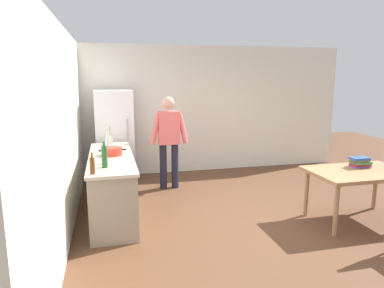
# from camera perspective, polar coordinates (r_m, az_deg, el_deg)

# --- Properties ---
(ground_plane) EXTENTS (14.00, 14.00, 0.00)m
(ground_plane) POSITION_cam_1_polar(r_m,az_deg,el_deg) (5.24, 10.53, -12.32)
(ground_plane) COLOR brown
(wall_back) EXTENTS (6.40, 0.12, 2.70)m
(wall_back) POSITION_cam_1_polar(r_m,az_deg,el_deg) (7.68, 1.70, 5.65)
(wall_back) COLOR silver
(wall_back) RESTS_ON ground_plane
(wall_left) EXTENTS (0.12, 5.60, 2.70)m
(wall_left) POSITION_cam_1_polar(r_m,az_deg,el_deg) (4.67, -20.56, 1.58)
(wall_left) COLOR silver
(wall_left) RESTS_ON ground_plane
(kitchen_counter) EXTENTS (0.64, 2.20, 0.90)m
(kitchen_counter) POSITION_cam_1_polar(r_m,az_deg,el_deg) (5.42, -12.84, -6.54)
(kitchen_counter) COLOR gray
(kitchen_counter) RESTS_ON ground_plane
(refrigerator) EXTENTS (0.70, 0.67, 1.80)m
(refrigerator) POSITION_cam_1_polar(r_m,az_deg,el_deg) (6.88, -12.41, 1.00)
(refrigerator) COLOR white
(refrigerator) RESTS_ON ground_plane
(person) EXTENTS (0.70, 0.22, 1.70)m
(person) POSITION_cam_1_polar(r_m,az_deg,el_deg) (6.41, -3.79, 1.24)
(person) COLOR #1E1E2D
(person) RESTS_ON ground_plane
(dining_table) EXTENTS (1.40, 0.90, 0.75)m
(dining_table) POSITION_cam_1_polar(r_m,az_deg,el_deg) (5.50, 25.57, -4.69)
(dining_table) COLOR #9E754C
(dining_table) RESTS_ON ground_plane
(cooking_pot) EXTENTS (0.40, 0.28, 0.12)m
(cooking_pot) POSITION_cam_1_polar(r_m,az_deg,el_deg) (5.34, -12.80, -1.16)
(cooking_pot) COLOR red
(cooking_pot) RESTS_ON kitchen_counter
(utensil_jar) EXTENTS (0.11, 0.11, 0.32)m
(utensil_jar) POSITION_cam_1_polar(r_m,az_deg,el_deg) (6.22, -13.31, 0.68)
(utensil_jar) COLOR tan
(utensil_jar) RESTS_ON kitchen_counter
(bottle_wine_green) EXTENTS (0.08, 0.08, 0.34)m
(bottle_wine_green) POSITION_cam_1_polar(r_m,az_deg,el_deg) (4.63, -14.04, -1.96)
(bottle_wine_green) COLOR #1E5123
(bottle_wine_green) RESTS_ON kitchen_counter
(bottle_beer_brown) EXTENTS (0.06, 0.06, 0.26)m
(bottle_beer_brown) POSITION_cam_1_polar(r_m,az_deg,el_deg) (4.36, -15.90, -3.37)
(bottle_beer_brown) COLOR #5B3314
(bottle_beer_brown) RESTS_ON kitchen_counter
(bottle_water_clear) EXTENTS (0.07, 0.07, 0.30)m
(bottle_water_clear) POSITION_cam_1_polar(r_m,az_deg,el_deg) (5.64, -13.53, 0.12)
(bottle_water_clear) COLOR silver
(bottle_water_clear) RESTS_ON kitchen_counter
(bottle_oil_amber) EXTENTS (0.06, 0.06, 0.28)m
(bottle_oil_amber) POSITION_cam_1_polar(r_m,az_deg,el_deg) (4.80, -14.06, -1.87)
(bottle_oil_amber) COLOR #996619
(bottle_oil_amber) RESTS_ON kitchen_counter
(book_stack) EXTENTS (0.29, 0.22, 0.15)m
(book_stack) POSITION_cam_1_polar(r_m,az_deg,el_deg) (5.67, 25.64, -2.68)
(book_stack) COLOR #753D7F
(book_stack) RESTS_ON dining_table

